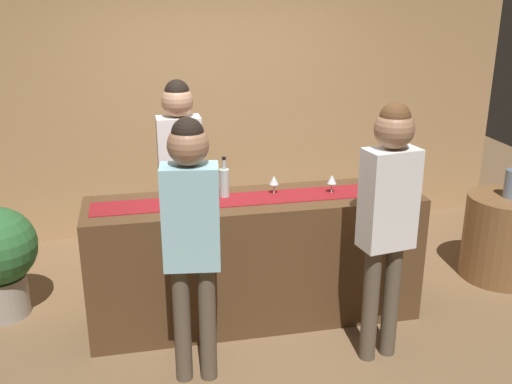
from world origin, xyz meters
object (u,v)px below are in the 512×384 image
Objects in this scene: wine_glass_mid_counter at (274,181)px; round_side_table at (504,237)px; wine_glass_far_end at (173,192)px; customer_browsing at (191,225)px; customer_sipping at (388,206)px; bartender at (180,164)px; vase_on_side_table at (512,184)px; wine_bottle_green at (201,189)px; wine_glass_near_customer at (332,180)px; wine_bottle_amber at (378,174)px; wine_bottle_clear at (224,182)px.

wine_glass_mid_counter is 2.22m from round_side_table.
wine_glass_far_end is 0.08× the size of customer_browsing.
customer_sipping is 2.40× the size of round_side_table.
customer_sipping reaches higher than bartender.
vase_on_side_table is at bearing 25.12° from customer_browsing.
customer_sipping reaches higher than wine_bottle_green.
wine_glass_near_customer is 1.70m from vase_on_side_table.
wine_bottle_amber is 2.10× the size of wine_glass_mid_counter.
customer_browsing is at bearing -162.38° from vase_on_side_table.
round_side_table is (1.52, 0.90, -0.74)m from customer_sipping.
wine_bottle_amber is 0.41× the size of round_side_table.
wine_glass_near_customer and wine_glass_mid_counter have the same top height.
round_side_table is (1.67, 0.24, -0.71)m from wine_glass_near_customer.
wine_glass_far_end is (-0.74, -0.10, 0.00)m from wine_glass_mid_counter.
wine_glass_far_end is at bearing -172.12° from wine_glass_mid_counter.
wine_glass_far_end is 0.08× the size of customer_sipping.
bartender is 7.33× the size of vase_on_side_table.
wine_bottle_amber reaches higher than wine_glass_far_end.
wine_bottle_clear is 1.00× the size of wine_bottle_green.
wine_bottle_clear is 0.40m from wine_glass_far_end.
vase_on_side_table is (-0.00, -0.01, 0.49)m from round_side_table.
wine_glass_far_end is at bearing -178.28° from wine_glass_near_customer.
wine_bottle_amber is at bearing -2.76° from wine_bottle_clear.
wine_bottle_green reaches higher than wine_glass_far_end.
wine_bottle_amber is (1.16, -0.06, 0.00)m from wine_bottle_clear.
customer_browsing is (-0.04, -1.24, -0.02)m from bartender.
wine_bottle_amber is 1.63m from customer_browsing.
bartender reaches higher than wine_glass_mid_counter.
wine_glass_mid_counter is at bearing 10.56° from wine_bottle_green.
wine_glass_far_end is at bearing 80.52° from bartender.
vase_on_side_table reaches higher than round_side_table.
wine_glass_mid_counter is 1.00× the size of wine_glass_far_end.
vase_on_side_table is at bearing 5.29° from wine_glass_far_end.
customer_browsing is 7.23× the size of vase_on_side_table.
vase_on_side_table is at bearing 8.62° from wine_bottle_amber.
customer_browsing is at bearing -133.43° from wine_glass_mid_counter.
wine_glass_mid_counter is 0.75m from wine_glass_far_end.
wine_bottle_green is 0.17× the size of customer_browsing.
wine_glass_mid_counter is at bearing -175.33° from round_side_table.
wine_bottle_clear is 2.10× the size of wine_glass_near_customer.
wine_bottle_amber reaches higher than wine_glass_mid_counter.
wine_bottle_green is 0.19m from wine_glass_far_end.
bartender reaches higher than wine_glass_near_customer.
customer_browsing is 2.92m from vase_on_side_table.
bartender is 1.01× the size of customer_browsing.
customer_sipping is (0.57, -0.73, 0.03)m from wine_glass_mid_counter.
wine_bottle_clear is 0.17× the size of customer_browsing.
wine_bottle_amber is at bearing -2.59° from wine_glass_mid_counter.
wine_glass_near_customer is 0.08× the size of customer_sipping.
customer_sipping is (1.12, -0.63, 0.02)m from wine_bottle_green.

